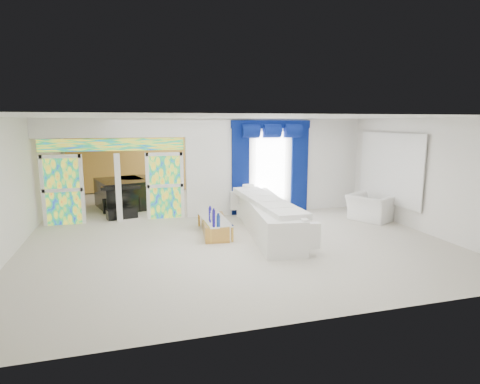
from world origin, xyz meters
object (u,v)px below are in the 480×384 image
object	(u,v)px
white_sofa	(267,218)
armchair	(371,208)
console_table	(257,209)
coffee_table	(214,226)
grand_piano	(122,194)

from	to	relation	value
white_sofa	armchair	bearing A→B (deg)	14.65
white_sofa	armchair	world-z (taller)	white_sofa
console_table	white_sofa	bearing A→B (deg)	-100.87
coffee_table	grand_piano	size ratio (longest dim) A/B	0.93
white_sofa	coffee_table	bearing A→B (deg)	174.73
coffee_table	console_table	distance (m)	2.35
white_sofa	coffee_table	xyz separation A→B (m)	(-1.35, 0.30, -0.21)
white_sofa	console_table	bearing A→B (deg)	86.39
console_table	armchair	world-z (taller)	armchair
coffee_table	armchair	xyz separation A→B (m)	(4.78, 0.14, 0.19)
armchair	grand_piano	world-z (taller)	grand_piano
white_sofa	armchair	xyz separation A→B (m)	(3.43, 0.44, -0.02)
white_sofa	grand_piano	size ratio (longest dim) A/B	2.23
grand_piano	coffee_table	bearing A→B (deg)	-74.70
armchair	console_table	bearing A→B (deg)	37.46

